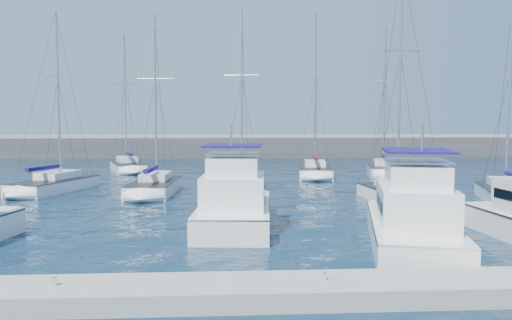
{
  "coord_description": "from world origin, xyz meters",
  "views": [
    {
      "loc": [
        -2.94,
        -25.63,
        5.38
      ],
      "look_at": [
        -1.07,
        5.69,
        3.0
      ],
      "focal_mm": 35.0,
      "sensor_mm": 36.0,
      "label": 1
    }
  ],
  "objects": [
    {
      "name": "sailboat_mid_c",
      "position": [
        -1.85,
        12.73,
        0.52
      ],
      "size": [
        4.24,
        8.64,
        14.44
      ],
      "rotation": [
        0.0,
        0.0,
        -0.16
      ],
      "color": "silver",
      "rests_on": "ground"
    },
    {
      "name": "motor_yacht_port_inner",
      "position": [
        -2.53,
        -0.43,
        1.13
      ],
      "size": [
        4.33,
        9.31,
        4.69
      ],
      "rotation": [
        0.0,
        0.0,
        -0.08
      ],
      "color": "white",
      "rests_on": "ground"
    },
    {
      "name": "sailboat_back_c",
      "position": [
        13.19,
        24.4,
        0.53
      ],
      "size": [
        4.76,
        8.37,
        15.45
      ],
      "rotation": [
        0.0,
        0.0,
        -0.23
      ],
      "color": "white",
      "rests_on": "ground"
    },
    {
      "name": "sailboat_back_a",
      "position": [
        -13.93,
        30.3,
        0.53
      ],
      "size": [
        5.56,
        9.0,
        15.47
      ],
      "rotation": [
        0.0,
        0.0,
        0.32
      ],
      "color": "white",
      "rests_on": "ground"
    },
    {
      "name": "ground",
      "position": [
        0.0,
        0.0,
        0.0
      ],
      "size": [
        220.0,
        220.0,
        0.0
      ],
      "primitive_type": "plane",
      "color": "black",
      "rests_on": "ground"
    },
    {
      "name": "dock_cleat_near_port",
      "position": [
        -8.0,
        -11.0,
        0.72
      ],
      "size": [
        0.16,
        0.16,
        0.25
      ],
      "primitive_type": "cylinder",
      "color": "silver",
      "rests_on": "dock"
    },
    {
      "name": "motor_yacht_stbd_inner",
      "position": [
        4.91,
        -5.26,
        1.13
      ],
      "size": [
        5.61,
        10.17,
        4.69
      ],
      "rotation": [
        0.0,
        0.0,
        -0.24
      ],
      "color": "white",
      "rests_on": "ground"
    },
    {
      "name": "dock_cleat_centre",
      "position": [
        0.0,
        -11.0,
        0.72
      ],
      "size": [
        0.16,
        0.16,
        0.25
      ],
      "primitive_type": "cylinder",
      "color": "silver",
      "rests_on": "dock"
    },
    {
      "name": "dock",
      "position": [
        0.0,
        -11.0,
        0.3
      ],
      "size": [
        40.0,
        2.2,
        0.6
      ],
      "primitive_type": "cube",
      "color": "gray",
      "rests_on": "ground"
    },
    {
      "name": "sailboat_mid_e",
      "position": [
        16.05,
        6.68,
        0.51
      ],
      "size": [
        5.34,
        8.41,
        13.79
      ],
      "rotation": [
        0.0,
        0.0,
        -0.32
      ],
      "color": "white",
      "rests_on": "ground"
    },
    {
      "name": "sailboat_back_b",
      "position": [
        5.9,
        23.5,
        0.54
      ],
      "size": [
        4.27,
        8.42,
        16.65
      ],
      "rotation": [
        0.0,
        0.0,
        -0.14
      ],
      "color": "white",
      "rests_on": "ground"
    },
    {
      "name": "sailboat_mid_b",
      "position": [
        -8.37,
        12.32,
        0.51
      ],
      "size": [
        3.5,
        8.13,
        13.88
      ],
      "rotation": [
        0.0,
        0.0,
        -0.06
      ],
      "color": "silver",
      "rests_on": "ground"
    },
    {
      "name": "sailboat_mid_d",
      "position": [
        8.58,
        6.05,
        0.53
      ],
      "size": [
        3.86,
        9.39,
        16.17
      ],
      "rotation": [
        0.0,
        0.0,
        0.08
      ],
      "color": "silver",
      "rests_on": "ground"
    },
    {
      "name": "breakwater",
      "position": [
        0.0,
        52.0,
        1.05
      ],
      "size": [
        160.0,
        6.0,
        4.45
      ],
      "color": "#424244",
      "rests_on": "ground"
    },
    {
      "name": "sailboat_mid_a",
      "position": [
        -16.3,
        13.81,
        0.52
      ],
      "size": [
        5.36,
        8.41,
        14.35
      ],
      "rotation": [
        0.0,
        0.0,
        -0.32
      ],
      "color": "white",
      "rests_on": "ground"
    }
  ]
}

